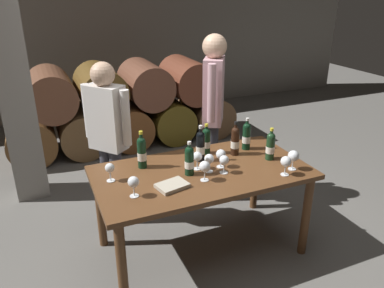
# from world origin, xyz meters

# --- Properties ---
(ground_plane) EXTENTS (14.00, 14.00, 0.00)m
(ground_plane) POSITION_xyz_m (0.00, 0.00, 0.00)
(ground_plane) COLOR #66635E
(cellar_back_wall) EXTENTS (10.00, 0.24, 2.80)m
(cellar_back_wall) POSITION_xyz_m (0.00, 4.20, 1.40)
(cellar_back_wall) COLOR gray
(cellar_back_wall) RESTS_ON ground_plane
(barrel_stack) EXTENTS (3.12, 0.90, 1.15)m
(barrel_stack) POSITION_xyz_m (0.00, 2.60, 0.54)
(barrel_stack) COLOR brown
(barrel_stack) RESTS_ON ground_plane
(stone_pillar) EXTENTS (0.32, 0.32, 2.60)m
(stone_pillar) POSITION_xyz_m (-1.30, 1.60, 1.30)
(stone_pillar) COLOR gray
(stone_pillar) RESTS_ON ground_plane
(dining_table) EXTENTS (1.70, 0.90, 0.76)m
(dining_table) POSITION_xyz_m (0.00, 0.00, 0.67)
(dining_table) COLOR brown
(dining_table) RESTS_ON ground_plane
(wine_bottle_0) EXTENTS (0.07, 0.07, 0.28)m
(wine_bottle_0) POSITION_xyz_m (0.61, -0.03, 0.88)
(wine_bottle_0) COLOR #19381E
(wine_bottle_0) RESTS_ON dining_table
(wine_bottle_1) EXTENTS (0.07, 0.07, 0.31)m
(wine_bottle_1) POSITION_xyz_m (0.06, 0.17, 0.89)
(wine_bottle_1) COLOR black
(wine_bottle_1) RESTS_ON dining_table
(wine_bottle_2) EXTENTS (0.07, 0.07, 0.31)m
(wine_bottle_2) POSITION_xyz_m (-0.42, 0.24, 0.89)
(wine_bottle_2) COLOR black
(wine_bottle_2) RESTS_ON dining_table
(wine_bottle_3) EXTENTS (0.07, 0.07, 0.27)m
(wine_bottle_3) POSITION_xyz_m (0.17, 0.29, 0.88)
(wine_bottle_3) COLOR black
(wine_bottle_3) RESTS_ON dining_table
(wine_bottle_4) EXTENTS (0.07, 0.07, 0.30)m
(wine_bottle_4) POSITION_xyz_m (0.39, 0.17, 0.89)
(wine_bottle_4) COLOR black
(wine_bottle_4) RESTS_ON dining_table
(wine_bottle_5) EXTENTS (0.07, 0.07, 0.29)m
(wine_bottle_5) POSITION_xyz_m (0.54, 0.23, 0.89)
(wine_bottle_5) COLOR black
(wine_bottle_5) RESTS_ON dining_table
(wine_bottle_6) EXTENTS (0.07, 0.07, 0.28)m
(wine_bottle_6) POSITION_xyz_m (-0.12, -0.02, 0.88)
(wine_bottle_6) COLOR black
(wine_bottle_6) RESTS_ON dining_table
(wine_glass_0) EXTENTS (0.09, 0.09, 0.16)m
(wine_glass_0) POSITION_xyz_m (0.67, -0.27, 0.87)
(wine_glass_0) COLOR white
(wine_glass_0) RESTS_ON dining_table
(wine_glass_1) EXTENTS (0.08, 0.08, 0.15)m
(wine_glass_1) POSITION_xyz_m (-0.60, -0.18, 0.87)
(wine_glass_1) COLOR white
(wine_glass_1) RESTS_ON dining_table
(wine_glass_2) EXTENTS (0.07, 0.07, 0.15)m
(wine_glass_2) POSITION_xyz_m (-0.70, 0.11, 0.86)
(wine_glass_2) COLOR white
(wine_glass_2) RESTS_ON dining_table
(wine_glass_3) EXTENTS (0.08, 0.08, 0.15)m
(wine_glass_3) POSITION_xyz_m (0.16, -0.01, 0.87)
(wine_glass_3) COLOR white
(wine_glass_3) RESTS_ON dining_table
(wine_glass_4) EXTENTS (0.09, 0.09, 0.16)m
(wine_glass_4) POSITION_xyz_m (-0.05, -0.16, 0.87)
(wine_glass_4) COLOR white
(wine_glass_4) RESTS_ON dining_table
(wine_glass_5) EXTENTS (0.08, 0.08, 0.16)m
(wine_glass_5) POSITION_xyz_m (0.56, -0.33, 0.87)
(wine_glass_5) COLOR white
(wine_glass_5) RESTS_ON dining_table
(wine_glass_6) EXTENTS (0.08, 0.08, 0.15)m
(wine_glass_6) POSITION_xyz_m (-0.02, 0.03, 0.87)
(wine_glass_6) COLOR white
(wine_glass_6) RESTS_ON dining_table
(wine_glass_7) EXTENTS (0.08, 0.08, 0.15)m
(wine_glass_7) POSITION_xyz_m (0.04, -0.04, 0.87)
(wine_glass_7) COLOR white
(wine_glass_7) RESTS_ON dining_table
(wine_glass_8) EXTENTS (0.08, 0.08, 0.15)m
(wine_glass_8) POSITION_xyz_m (0.14, -0.11, 0.87)
(wine_glass_8) COLOR white
(wine_glass_8) RESTS_ON dining_table
(tasting_notebook) EXTENTS (0.25, 0.21, 0.03)m
(tasting_notebook) POSITION_xyz_m (-0.31, -0.16, 0.77)
(tasting_notebook) COLOR #B2A893
(tasting_notebook) RESTS_ON dining_table
(sommelier_presenting) EXTENTS (0.32, 0.43, 1.72)m
(sommelier_presenting) POSITION_xyz_m (0.46, 0.75, 1.04)
(sommelier_presenting) COLOR #383842
(sommelier_presenting) RESTS_ON ground_plane
(taster_seated_left) EXTENTS (0.34, 0.40, 1.54)m
(taster_seated_left) POSITION_xyz_m (-0.59, 0.72, 0.92)
(taster_seated_left) COLOR #383842
(taster_seated_left) RESTS_ON ground_plane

